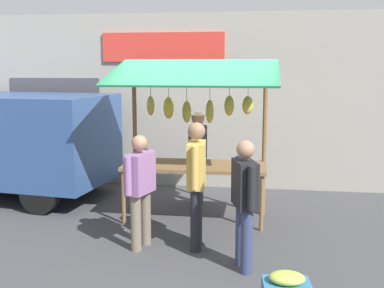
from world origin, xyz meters
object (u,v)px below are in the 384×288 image
at_px(market_stall, 195,122).
at_px(shopper_with_shopping_bag, 245,197).
at_px(shopper_in_grey_tee, 140,185).
at_px(shopper_with_ponytail, 196,176).
at_px(vendor_with_sunhat, 198,151).

xyz_separation_m(market_stall, shopper_with_shopping_bag, (-0.85, 1.82, -0.66)).
bearing_deg(shopper_in_grey_tee, shopper_with_shopping_bag, -92.90).
bearing_deg(shopper_in_grey_tee, market_stall, -5.09).
height_order(market_stall, shopper_with_ponytail, market_stall).
bearing_deg(shopper_in_grey_tee, shopper_with_ponytail, -65.40).
xyz_separation_m(vendor_with_sunhat, shopper_with_ponytail, (-0.25, 1.94, 0.02)).
height_order(shopper_with_shopping_bag, shopper_in_grey_tee, shopper_with_shopping_bag).
relative_size(shopper_with_ponytail, shopper_in_grey_tee, 1.11).
xyz_separation_m(vendor_with_sunhat, shopper_in_grey_tee, (0.48, 2.04, -0.10)).
bearing_deg(market_stall, vendor_with_sunhat, -85.99).
distance_m(vendor_with_sunhat, shopper_with_ponytail, 1.95).
bearing_deg(market_stall, shopper_in_grey_tee, 68.36).
bearing_deg(shopper_with_ponytail, market_stall, 4.86).
bearing_deg(shopper_with_ponytail, shopper_with_shopping_bag, -136.45).
relative_size(vendor_with_sunhat, shopper_with_ponytail, 0.97).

